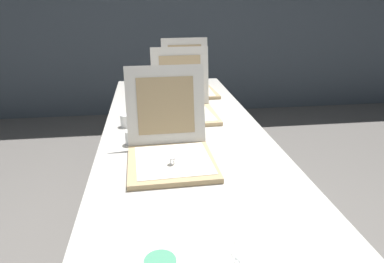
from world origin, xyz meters
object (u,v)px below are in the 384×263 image
(pizza_box_middle, at_px, (184,106))
(napkin_pile, at_px, (265,263))
(cup_white_near_center, at_px, (132,138))
(pizza_box_back, at_px, (189,85))
(table, at_px, (184,137))
(pizza_box_front, at_px, (170,149))
(cup_white_mid, at_px, (126,121))

(pizza_box_middle, xyz_separation_m, napkin_pile, (0.07, -1.26, -0.05))
(cup_white_near_center, bearing_deg, pizza_box_middle, 53.17)
(pizza_box_back, distance_m, cup_white_near_center, 1.01)
(pizza_box_back, bearing_deg, table, -103.62)
(pizza_box_middle, bearing_deg, pizza_box_front, -104.41)
(table, distance_m, napkin_pile, 1.01)
(pizza_box_front, xyz_separation_m, cup_white_near_center, (-0.17, 0.20, -0.02))
(pizza_box_middle, bearing_deg, cup_white_near_center, -129.04)
(table, bearing_deg, pizza_box_front, -105.49)
(table, height_order, napkin_pile, napkin_pile)
(pizza_box_front, distance_m, pizza_box_back, 1.15)
(pizza_box_middle, distance_m, cup_white_near_center, 0.51)
(pizza_box_front, bearing_deg, napkin_pile, -74.00)
(pizza_box_front, height_order, cup_white_mid, pizza_box_front)
(napkin_pile, bearing_deg, cup_white_mid, 110.68)
(table, distance_m, pizza_box_middle, 0.27)
(table, xyz_separation_m, pizza_box_front, (-0.10, -0.36, 0.10))
(pizza_box_back, bearing_deg, napkin_pile, -94.92)
(pizza_box_front, relative_size, pizza_box_middle, 1.04)
(cup_white_near_center, distance_m, cup_white_mid, 0.25)
(pizza_box_middle, xyz_separation_m, cup_white_near_center, (-0.30, -0.41, -0.02))
(cup_white_near_center, height_order, napkin_pile, cup_white_near_center)
(cup_white_mid, xyz_separation_m, napkin_pile, (0.42, -1.10, -0.03))
(cup_white_mid, relative_size, napkin_pile, 0.35)
(table, xyz_separation_m, cup_white_near_center, (-0.27, -0.16, 0.08))
(pizza_box_middle, xyz_separation_m, pizza_box_back, (0.10, 0.52, -0.00))
(table, height_order, pizza_box_front, pizza_box_front)
(pizza_box_middle, height_order, napkin_pile, pizza_box_middle)
(cup_white_near_center, bearing_deg, pizza_box_front, -49.29)
(pizza_box_middle, xyz_separation_m, cup_white_mid, (-0.34, -0.15, -0.02))
(pizza_box_middle, relative_size, napkin_pile, 2.28)
(napkin_pile, bearing_deg, table, 95.93)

